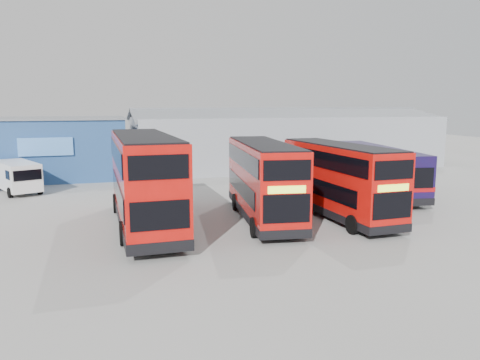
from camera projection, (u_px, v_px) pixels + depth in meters
ground_plane at (283, 212)px, 27.13m from camera, size 120.00×120.00×0.00m
office_block at (51, 148)px, 39.72m from camera, size 12.30×8.32×5.12m
maintenance_shed at (283, 140)px, 47.90m from camera, size 30.50×12.00×5.89m
double_decker_left at (145, 182)px, 23.44m from camera, size 2.95×11.24×4.73m
double_decker_centre at (263, 181)px, 25.18m from camera, size 3.70×10.16×4.21m
double_decker_right at (338, 181)px, 25.73m from camera, size 2.68×9.71×4.07m
single_decker_blue at (373, 170)px, 32.84m from camera, size 4.82×12.26×3.25m
panel_van at (17, 176)px, 33.07m from camera, size 3.79×5.36×2.19m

